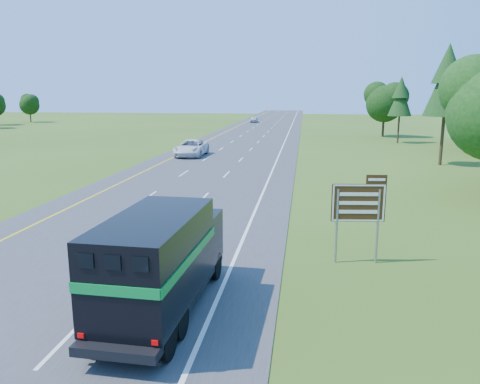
{
  "coord_description": "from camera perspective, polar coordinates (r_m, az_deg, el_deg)",
  "views": [
    {
      "loc": [
        8.18,
        -8.98,
        6.67
      ],
      "look_at": [
        5.04,
        13.96,
        1.77
      ],
      "focal_mm": 35.0,
      "sensor_mm": 36.0,
      "label": 1
    }
  ],
  "objects": [
    {
      "name": "road",
      "position": [
        59.91,
        -0.09,
        5.56
      ],
      "size": [
        15.0,
        260.0,
        0.04
      ],
      "primitive_type": "cube",
      "color": "#38383A",
      "rests_on": "ground"
    },
    {
      "name": "lane_markings",
      "position": [
        59.91,
        -0.09,
        5.59
      ],
      "size": [
        11.15,
        260.0,
        0.01
      ],
      "color": "yellow",
      "rests_on": "road"
    },
    {
      "name": "horse_truck",
      "position": [
        14.44,
        -9.56,
        -8.12
      ],
      "size": [
        2.55,
        7.34,
        3.21
      ],
      "rotation": [
        0.0,
        0.0,
        -0.04
      ],
      "color": "black",
      "rests_on": "road"
    },
    {
      "name": "white_suv",
      "position": [
        50.95,
        -5.95,
        5.37
      ],
      "size": [
        2.88,
        6.22,
        1.73
      ],
      "primitive_type": "imported",
      "rotation": [
        0.0,
        0.0,
        0.0
      ],
      "color": "silver",
      "rests_on": "road"
    },
    {
      "name": "far_car",
      "position": [
        109.89,
        1.72,
        8.84
      ],
      "size": [
        1.71,
        4.14,
        1.41
      ],
      "primitive_type": "imported",
      "rotation": [
        0.0,
        0.0,
        0.01
      ],
      "color": "#BABBC2",
      "rests_on": "road"
    },
    {
      "name": "exit_sign",
      "position": [
        18.93,
        14.32,
        -1.7
      ],
      "size": [
        2.11,
        0.29,
        3.58
      ],
      "rotation": [
        0.0,
        0.0,
        0.11
      ],
      "color": "gray",
      "rests_on": "ground"
    },
    {
      "name": "delineator",
      "position": [
        26.82,
        11.25,
        -1.47
      ],
      "size": [
        0.08,
        0.05,
        1.04
      ],
      "color": "orange",
      "rests_on": "ground"
    }
  ]
}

